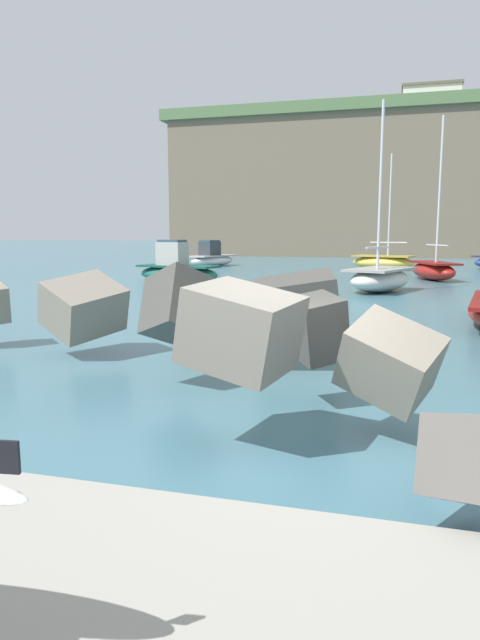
{
  "coord_description": "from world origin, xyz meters",
  "views": [
    {
      "loc": [
        1.15,
        -6.04,
        2.44
      ],
      "look_at": [
        -0.68,
        0.5,
        1.4
      ],
      "focal_mm": 31.6,
      "sensor_mm": 36.0,
      "label": 1
    }
  ],
  "objects_px": {
    "boat_mid_left": "(177,270)",
    "boat_mid_right": "(380,278)",
    "station_building_west": "(430,107)",
    "boat_mid_centre": "(383,262)",
    "boat_near_left": "(433,269)",
    "station_building_central": "(416,125)",
    "boat_near_right": "(212,258)"
  },
  "relations": [
    {
      "from": "boat_near_right",
      "to": "station_building_west",
      "type": "relative_size",
      "value": 0.65
    },
    {
      "from": "boat_near_left",
      "to": "boat_near_right",
      "type": "distance_m",
      "value": 18.19
    },
    {
      "from": "boat_near_left",
      "to": "station_building_central",
      "type": "height_order",
      "value": "station_building_central"
    },
    {
      "from": "boat_mid_centre",
      "to": "station_building_west",
      "type": "bearing_deg",
      "value": 83.8
    },
    {
      "from": "boat_near_left",
      "to": "boat_mid_right",
      "type": "height_order",
      "value": "boat_near_left"
    },
    {
      "from": "boat_near_right",
      "to": "boat_near_left",
      "type": "bearing_deg",
      "value": -30.7
    },
    {
      "from": "boat_mid_centre",
      "to": "boat_mid_right",
      "type": "xyz_separation_m",
      "value": [
        0.28,
        -15.55,
        0.01
      ]
    },
    {
      "from": "boat_mid_left",
      "to": "boat_mid_right",
      "type": "height_order",
      "value": "boat_mid_right"
    },
    {
      "from": "boat_near_left",
      "to": "station_building_west",
      "type": "distance_m",
      "value": 49.34
    },
    {
      "from": "station_building_west",
      "to": "boat_mid_centre",
      "type": "bearing_deg",
      "value": -96.2
    },
    {
      "from": "boat_mid_right",
      "to": "station_building_central",
      "type": "relative_size",
      "value": 0.98
    },
    {
      "from": "boat_mid_centre",
      "to": "boat_near_left",
      "type": "bearing_deg",
      "value": -71.28
    },
    {
      "from": "boat_mid_right",
      "to": "station_building_west",
      "type": "bearing_deg",
      "value": 85.9
    },
    {
      "from": "station_building_central",
      "to": "boat_mid_right",
      "type": "bearing_deg",
      "value": -92.13
    },
    {
      "from": "boat_mid_centre",
      "to": "station_building_central",
      "type": "bearing_deg",
      "value": 86.9
    },
    {
      "from": "boat_near_right",
      "to": "boat_mid_centre",
      "type": "relative_size",
      "value": 0.67
    },
    {
      "from": "boat_near_left",
      "to": "boat_near_right",
      "type": "bearing_deg",
      "value": 149.3
    },
    {
      "from": "boat_near_left",
      "to": "boat_mid_right",
      "type": "distance_m",
      "value": 7.64
    },
    {
      "from": "boat_near_right",
      "to": "boat_mid_centre",
      "type": "distance_m",
      "value": 12.84
    },
    {
      "from": "station_building_west",
      "to": "station_building_central",
      "type": "xyz_separation_m",
      "value": [
        -1.35,
        13.01,
        0.22
      ]
    },
    {
      "from": "boat_near_left",
      "to": "station_building_west",
      "type": "relative_size",
      "value": 1.05
    },
    {
      "from": "boat_near_right",
      "to": "boat_mid_right",
      "type": "height_order",
      "value": "boat_mid_right"
    },
    {
      "from": "boat_near_left",
      "to": "boat_near_right",
      "type": "relative_size",
      "value": 1.62
    },
    {
      "from": "station_building_central",
      "to": "boat_near_right",
      "type": "bearing_deg",
      "value": -107.37
    },
    {
      "from": "boat_near_left",
      "to": "boat_near_right",
      "type": "xyz_separation_m",
      "value": [
        -15.64,
        9.29,
        0.05
      ]
    },
    {
      "from": "boat_mid_left",
      "to": "boat_mid_centre",
      "type": "xyz_separation_m",
      "value": [
        9.73,
        13.84,
        -0.11
      ]
    },
    {
      "from": "boat_near_left",
      "to": "boat_mid_right",
      "type": "relative_size",
      "value": 1.08
    },
    {
      "from": "boat_near_left",
      "to": "station_building_central",
      "type": "distance_m",
      "value": 61.7
    },
    {
      "from": "boat_near_left",
      "to": "boat_mid_right",
      "type": "xyz_separation_m",
      "value": [
        -2.55,
        -7.2,
        -0.0
      ]
    },
    {
      "from": "boat_mid_right",
      "to": "station_building_west",
      "type": "relative_size",
      "value": 0.98
    },
    {
      "from": "boat_near_right",
      "to": "boat_mid_left",
      "type": "xyz_separation_m",
      "value": [
        3.08,
        -14.78,
        0.05
      ]
    },
    {
      "from": "boat_near_left",
      "to": "station_building_central",
      "type": "relative_size",
      "value": 1.06
    }
  ]
}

